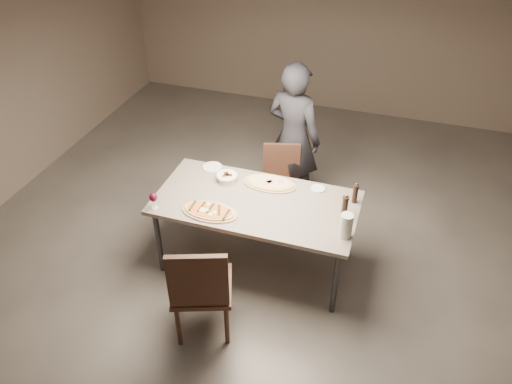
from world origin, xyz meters
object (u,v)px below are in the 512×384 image
(carafe, at_px, (346,226))
(bread_basket, at_px, (227,177))
(chair_far, at_px, (281,180))
(ham_pizza, at_px, (269,183))
(chair_near, at_px, (201,287))
(diner, at_px, (294,138))
(pepper_mill_left, at_px, (345,206))
(zucchini_pizza, at_px, (210,211))
(dining_table, at_px, (256,206))

(carafe, bearing_deg, bread_basket, 159.70)
(bread_basket, bearing_deg, chair_far, 55.54)
(ham_pizza, bearing_deg, chair_near, -75.44)
(ham_pizza, height_order, chair_far, chair_far)
(ham_pizza, bearing_deg, diner, 111.34)
(bread_basket, xyz_separation_m, chair_near, (0.21, -1.16, -0.23))
(ham_pizza, xyz_separation_m, bread_basket, (-0.40, -0.06, 0.03))
(bread_basket, bearing_deg, pepper_mill_left, -9.19)
(pepper_mill_left, xyz_separation_m, carafe, (0.05, -0.26, 0.00))
(zucchini_pizza, relative_size, pepper_mill_left, 2.26)
(ham_pizza, bearing_deg, dining_table, -74.87)
(diner, bearing_deg, chair_far, 96.37)
(dining_table, bearing_deg, chair_near, -98.93)
(ham_pizza, distance_m, pepper_mill_left, 0.78)
(bread_basket, height_order, diner, diner)
(ham_pizza, bearing_deg, pepper_mill_left, 4.91)
(carafe, distance_m, diner, 1.49)
(zucchini_pizza, distance_m, bread_basket, 0.50)
(dining_table, height_order, chair_near, chair_near)
(ham_pizza, relative_size, bread_basket, 2.52)
(ham_pizza, distance_m, carafe, 0.94)
(ham_pizza, height_order, carafe, carafe)
(chair_far, bearing_deg, dining_table, 72.79)
(carafe, xyz_separation_m, diner, (-0.76, 1.28, -0.03))
(dining_table, xyz_separation_m, bread_basket, (-0.36, 0.22, 0.10))
(chair_near, bearing_deg, bread_basket, 80.50)
(dining_table, bearing_deg, bread_basket, 148.54)
(bread_basket, relative_size, chair_far, 0.24)
(chair_far, xyz_separation_m, diner, (0.04, 0.28, 0.35))
(chair_far, bearing_deg, pepper_mill_left, 120.14)
(zucchini_pizza, distance_m, chair_far, 1.15)
(zucchini_pizza, relative_size, diner, 0.30)
(ham_pizza, height_order, chair_near, chair_near)
(bread_basket, bearing_deg, carafe, -20.30)
(chair_near, relative_size, diner, 0.61)
(ham_pizza, height_order, pepper_mill_left, pepper_mill_left)
(dining_table, bearing_deg, pepper_mill_left, 2.58)
(pepper_mill_left, bearing_deg, diner, 124.84)
(chair_near, bearing_deg, zucchini_pizza, 85.64)
(pepper_mill_left, distance_m, chair_near, 1.37)
(dining_table, height_order, bread_basket, bread_basket)
(diner, bearing_deg, chair_near, 99.07)
(pepper_mill_left, height_order, chair_far, pepper_mill_left)
(carafe, relative_size, diner, 0.13)
(dining_table, distance_m, pepper_mill_left, 0.79)
(bread_basket, bearing_deg, zucchini_pizza, -86.73)
(dining_table, xyz_separation_m, carafe, (0.83, -0.22, 0.17))
(carafe, height_order, chair_far, carafe)
(zucchini_pizza, height_order, pepper_mill_left, pepper_mill_left)
(zucchini_pizza, bearing_deg, chair_near, -93.59)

